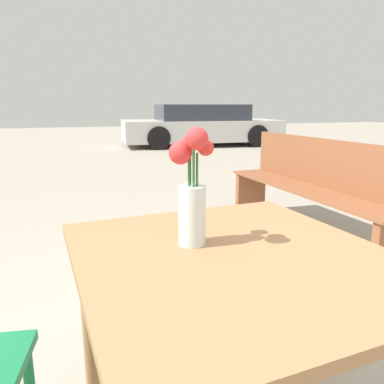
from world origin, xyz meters
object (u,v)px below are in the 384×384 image
object	(u,v)px
bench_near	(313,184)
parked_car	(201,126)
table_front	(234,285)
flower_vase	(191,197)

from	to	relation	value
bench_near	parked_car	bearing A→B (deg)	76.52
parked_car	table_front	bearing A→B (deg)	-109.84
flower_vase	parked_car	distance (m)	9.82
table_front	parked_car	bearing A→B (deg)	70.16
table_front	bench_near	xyz separation A→B (m)	(1.53, 1.68, -0.15)
table_front	bench_near	distance (m)	2.27
table_front	parked_car	world-z (taller)	parked_car
table_front	flower_vase	bearing A→B (deg)	130.68
flower_vase	bench_near	xyz separation A→B (m)	(1.62, 1.57, -0.39)
flower_vase	bench_near	distance (m)	2.29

